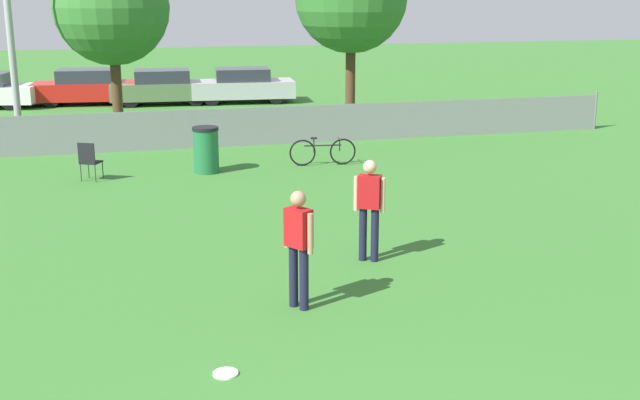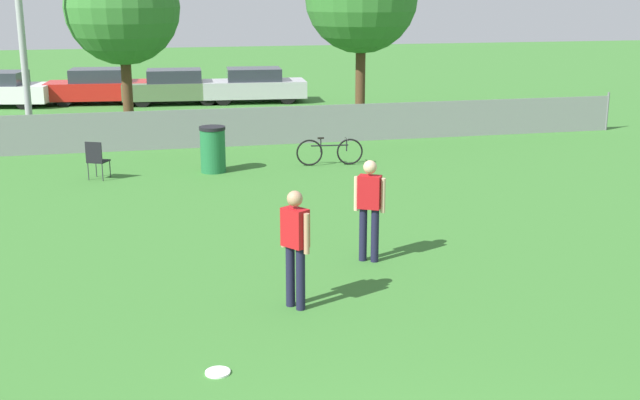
% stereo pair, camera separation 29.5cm
% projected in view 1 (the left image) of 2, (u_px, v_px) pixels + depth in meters
% --- Properties ---
extents(fence_backline, '(25.70, 0.07, 1.21)m').
position_uv_depth(fence_backline, '(194.00, 129.00, 22.58)').
color(fence_backline, gray).
rests_on(fence_backline, ground_plane).
extents(tree_near_pole, '(3.47, 3.47, 5.58)m').
position_uv_depth(tree_near_pole, '(112.00, 8.00, 24.04)').
color(tree_near_pole, '#4C331E').
rests_on(tree_near_pole, ground_plane).
extents(player_thrower_red, '(0.38, 0.45, 1.70)m').
position_uv_depth(player_thrower_red, '(299.00, 241.00, 11.05)').
color(player_thrower_red, '#191933').
rests_on(player_thrower_red, ground_plane).
extents(player_defender_red, '(0.46, 0.37, 1.70)m').
position_uv_depth(player_defender_red, '(369.00, 203.00, 13.02)').
color(player_defender_red, '#191933').
rests_on(player_defender_red, ground_plane).
extents(frisbee_disc, '(0.30, 0.30, 0.03)m').
position_uv_depth(frisbee_disc, '(226.00, 373.00, 9.33)').
color(frisbee_disc, white).
rests_on(frisbee_disc, ground_plane).
extents(folding_chair_sideline, '(0.56, 0.56, 0.92)m').
position_uv_depth(folding_chair_sideline, '(89.00, 159.00, 18.69)').
color(folding_chair_sideline, '#333338').
rests_on(folding_chair_sideline, ground_plane).
extents(bicycle_sideline, '(1.71, 0.44, 0.73)m').
position_uv_depth(bicycle_sideline, '(323.00, 152.00, 20.42)').
color(bicycle_sideline, black).
rests_on(bicycle_sideline, ground_plane).
extents(trash_bin, '(0.64, 0.64, 1.13)m').
position_uv_depth(trash_bin, '(206.00, 150.00, 19.54)').
color(trash_bin, '#1E6638').
rests_on(trash_bin, ground_plane).
extents(parked_car_red, '(4.15, 2.11, 1.36)m').
position_uv_depth(parked_car_red, '(86.00, 87.00, 31.33)').
color(parked_car_red, black).
rests_on(parked_car_red, ground_plane).
extents(parked_car_olive, '(4.09, 1.91, 1.35)m').
position_uv_depth(parked_car_olive, '(163.00, 87.00, 31.30)').
color(parked_car_olive, black).
rests_on(parked_car_olive, ground_plane).
extents(parked_car_silver, '(4.18, 2.12, 1.35)m').
position_uv_depth(parked_car_silver, '(242.00, 86.00, 31.85)').
color(parked_car_silver, black).
rests_on(parked_car_silver, ground_plane).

